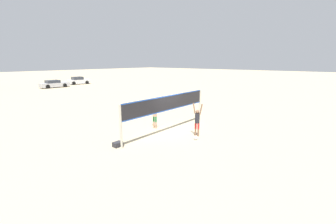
% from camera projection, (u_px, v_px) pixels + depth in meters
% --- Properties ---
extents(ground_plane, '(200.00, 200.00, 0.00)m').
position_uv_depth(ground_plane, '(168.00, 131.00, 14.42)').
color(ground_plane, '#C6B28C').
extents(volleyball_net, '(7.57, 0.12, 2.33)m').
position_uv_depth(volleyball_net, '(168.00, 106.00, 14.04)').
color(volleyball_net, beige).
rests_on(volleyball_net, ground_plane).
extents(player_spiker, '(0.28, 0.69, 2.00)m').
position_uv_depth(player_spiker, '(197.00, 119.00, 13.33)').
color(player_spiker, '#8C664C').
rests_on(player_spiker, ground_plane).
extents(player_blocker, '(0.28, 0.69, 2.01)m').
position_uv_depth(player_blocker, '(155.00, 113.00, 14.87)').
color(player_blocker, tan).
rests_on(player_blocker, ground_plane).
extents(volleyball, '(0.22, 0.22, 0.22)m').
position_uv_depth(volleyball, '(196.00, 138.00, 12.90)').
color(volleyball, white).
rests_on(volleyball, ground_plane).
extents(gear_bag, '(0.48, 0.35, 0.25)m').
position_uv_depth(gear_bag, '(118.00, 144.00, 11.85)').
color(gear_bag, '#2D2D33').
rests_on(gear_bag, ground_plane).
extents(parked_car_mid, '(4.51, 2.09, 1.25)m').
position_uv_depth(parked_car_mid, '(54.00, 84.00, 37.93)').
color(parked_car_mid, '#B7B7BC').
rests_on(parked_car_mid, ground_plane).
extents(parked_car_far, '(4.29, 2.26, 1.43)m').
position_uv_depth(parked_car_far, '(78.00, 81.00, 43.31)').
color(parked_car_far, silver).
rests_on(parked_car_far, ground_plane).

